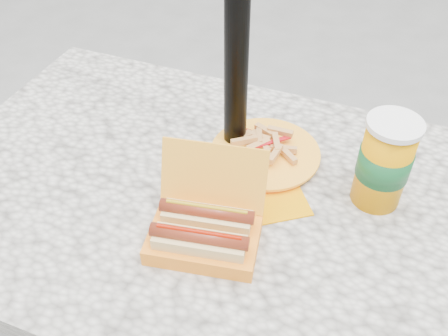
% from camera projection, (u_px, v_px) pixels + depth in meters
% --- Properties ---
extents(picnic_table, '(1.20, 0.80, 0.75)m').
position_uv_depth(picnic_table, '(209.00, 224.00, 1.10)').
color(picnic_table, beige).
rests_on(picnic_table, ground).
extents(hotdog_box, '(0.23, 0.21, 0.16)m').
position_uv_depth(hotdog_box, '(204.00, 230.00, 0.90)').
color(hotdog_box, '#FFA526').
rests_on(hotdog_box, picnic_table).
extents(fries_plate, '(0.26, 0.36, 0.05)m').
position_uv_depth(fries_plate, '(264.00, 154.00, 1.09)').
color(fries_plate, orange).
rests_on(fries_plate, picnic_table).
extents(soda_cup, '(0.10, 0.10, 0.19)m').
position_uv_depth(soda_cup, '(384.00, 162.00, 0.95)').
color(soda_cup, orange).
rests_on(soda_cup, picnic_table).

